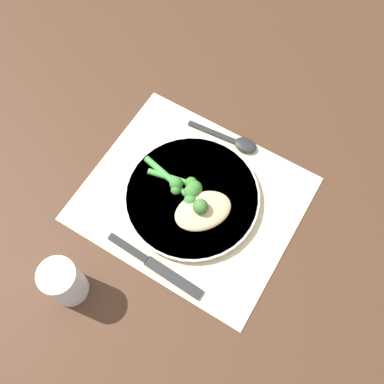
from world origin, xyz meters
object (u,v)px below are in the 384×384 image
(broccoli_stalk_front, at_px, (171,180))
(knife, at_px, (153,264))
(broccoli_stalk_rear, at_px, (189,195))
(plate, at_px, (192,196))
(chicken_fillet, at_px, (203,211))
(broccoli_stalk_right, at_px, (187,184))
(water_glass, at_px, (64,282))
(spoon, at_px, (238,142))

(broccoli_stalk_front, relative_size, knife, 0.48)
(knife, bearing_deg, broccoli_stalk_rear, -173.94)
(plate, relative_size, broccoli_stalk_rear, 2.79)
(plate, distance_m, broccoli_stalk_rear, 0.02)
(chicken_fillet, relative_size, knife, 0.65)
(chicken_fillet, xyz_separation_m, broccoli_stalk_rear, (0.04, -0.01, 0.00))
(chicken_fillet, distance_m, broccoli_stalk_right, 0.06)
(plate, xyz_separation_m, broccoli_stalk_right, (0.02, -0.01, 0.02))
(broccoli_stalk_right, bearing_deg, water_glass, -28.15)
(broccoli_stalk_rear, bearing_deg, spoon, -172.98)
(spoon, height_order, water_glass, water_glass)
(knife, xyz_separation_m, spoon, (-0.01, -0.31, 0.00))
(broccoli_stalk_right, bearing_deg, chicken_fillet, 47.20)
(plate, bearing_deg, broccoli_stalk_right, -30.89)
(broccoli_stalk_front, relative_size, water_glass, 0.95)
(broccoli_stalk_right, xyz_separation_m, spoon, (-0.04, -0.15, -0.02))
(plate, bearing_deg, broccoli_stalk_front, -2.44)
(broccoli_stalk_rear, bearing_deg, broccoli_stalk_front, -86.81)
(water_glass, bearing_deg, broccoli_stalk_front, -99.72)
(knife, height_order, water_glass, water_glass)
(broccoli_stalk_front, xyz_separation_m, water_glass, (0.05, 0.27, 0.02))
(broccoli_stalk_rear, distance_m, water_glass, 0.28)
(broccoli_stalk_right, xyz_separation_m, broccoli_stalk_front, (0.03, 0.01, -0.00))
(broccoli_stalk_right, relative_size, broccoli_stalk_front, 1.14)
(chicken_fillet, height_order, water_glass, water_glass)
(broccoli_stalk_right, xyz_separation_m, knife, (-0.02, 0.16, -0.02))
(chicken_fillet, bearing_deg, broccoli_stalk_rear, -20.22)
(plate, bearing_deg, broccoli_stalk_rear, 69.97)
(plate, height_order, broccoli_stalk_right, broccoli_stalk_right)
(plate, height_order, broccoli_stalk_rear, broccoli_stalk_rear)
(broccoli_stalk_right, height_order, spoon, broccoli_stalk_right)
(broccoli_stalk_right, xyz_separation_m, water_glass, (0.08, 0.28, 0.02))
(broccoli_stalk_right, height_order, broccoli_stalk_front, broccoli_stalk_right)
(broccoli_stalk_right, bearing_deg, plate, 46.73)
(chicken_fillet, relative_size, water_glass, 1.28)
(spoon, bearing_deg, broccoli_stalk_front, -28.80)
(plate, height_order, spoon, plate)
(chicken_fillet, bearing_deg, broccoli_stalk_front, -15.33)
(chicken_fillet, bearing_deg, broccoli_stalk_right, -30.42)
(broccoli_stalk_front, relative_size, spoon, 0.64)
(knife, distance_m, spoon, 0.31)
(spoon, bearing_deg, water_glass, -20.14)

